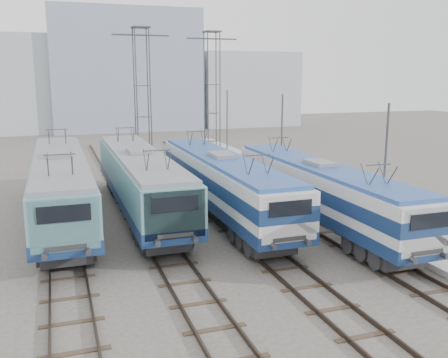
% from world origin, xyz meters
% --- Properties ---
extents(ground, '(160.00, 160.00, 0.00)m').
position_xyz_m(ground, '(0.00, 0.00, 0.00)').
color(ground, '#514C47').
extents(platform, '(4.00, 70.00, 0.30)m').
position_xyz_m(platform, '(10.20, 8.00, 0.15)').
color(platform, '#9E9E99').
rests_on(platform, ground).
extents(locomotive_far_left, '(2.98, 18.83, 3.54)m').
position_xyz_m(locomotive_far_left, '(-6.75, 10.53, 2.34)').
color(locomotive_far_left, navy).
rests_on(locomotive_far_left, ground).
extents(locomotive_center_left, '(2.95, 18.65, 3.51)m').
position_xyz_m(locomotive_center_left, '(-2.25, 10.59, 2.32)').
color(locomotive_center_left, navy).
rests_on(locomotive_center_left, ground).
extents(locomotive_center_right, '(2.85, 18.02, 3.39)m').
position_xyz_m(locomotive_center_right, '(2.25, 8.45, 2.30)').
color(locomotive_center_right, navy).
rests_on(locomotive_center_right, ground).
extents(locomotive_far_right, '(2.74, 17.30, 3.25)m').
position_xyz_m(locomotive_far_right, '(6.75, 5.01, 2.22)').
color(locomotive_far_right, navy).
rests_on(locomotive_far_right, ground).
extents(catenary_tower_west, '(4.50, 1.20, 12.00)m').
position_xyz_m(catenary_tower_west, '(0.00, 22.00, 6.64)').
color(catenary_tower_west, '#3F4247').
rests_on(catenary_tower_west, ground).
extents(catenary_tower_east, '(4.50, 1.20, 12.00)m').
position_xyz_m(catenary_tower_east, '(6.50, 24.00, 6.64)').
color(catenary_tower_east, '#3F4247').
rests_on(catenary_tower_east, ground).
extents(mast_front, '(0.12, 0.12, 7.00)m').
position_xyz_m(mast_front, '(8.60, 2.00, 3.50)').
color(mast_front, '#3F4247').
rests_on(mast_front, ground).
extents(mast_mid, '(0.12, 0.12, 7.00)m').
position_xyz_m(mast_mid, '(8.60, 14.00, 3.50)').
color(mast_mid, '#3F4247').
rests_on(mast_mid, ground).
extents(mast_rear, '(0.12, 0.12, 7.00)m').
position_xyz_m(mast_rear, '(8.60, 26.00, 3.50)').
color(mast_rear, '#3F4247').
rests_on(mast_rear, ground).
extents(building_west, '(18.00, 12.00, 14.00)m').
position_xyz_m(building_west, '(-14.00, 62.00, 7.00)').
color(building_west, '#A1ABB4').
rests_on(building_west, ground).
extents(building_center, '(22.00, 14.00, 18.00)m').
position_xyz_m(building_center, '(4.00, 62.00, 9.00)').
color(building_center, '#8790A7').
rests_on(building_center, ground).
extents(building_east, '(16.00, 12.00, 12.00)m').
position_xyz_m(building_east, '(24.00, 62.00, 6.00)').
color(building_east, '#A1ABB4').
rests_on(building_east, ground).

